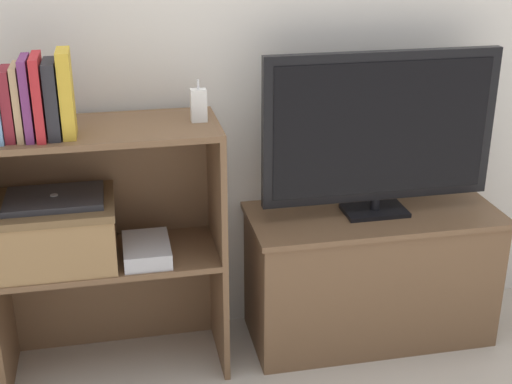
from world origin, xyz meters
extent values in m
plane|color=#BCB2A3|center=(0.00, 0.00, 0.00)|extent=(16.00, 16.00, 0.00)
cube|color=silver|center=(0.00, 0.40, 1.20)|extent=(10.00, 0.05, 2.40)
cube|color=brown|center=(0.43, 0.18, 0.24)|extent=(0.87, 0.36, 0.48)
cube|color=brown|center=(0.43, 0.18, 0.49)|extent=(0.89, 0.38, 0.02)
cube|color=black|center=(0.43, 0.18, 0.51)|extent=(0.22, 0.14, 0.01)
cylinder|color=black|center=(0.43, 0.18, 0.53)|extent=(0.04, 0.04, 0.04)
cube|color=black|center=(0.43, 0.18, 0.81)|extent=(0.81, 0.03, 0.52)
cube|color=black|center=(0.43, 0.16, 0.81)|extent=(0.75, 0.00, 0.46)
cube|color=brown|center=(-0.86, 0.17, 0.22)|extent=(0.02, 0.34, 0.44)
cube|color=brown|center=(-0.13, 0.17, 0.22)|extent=(0.02, 0.34, 0.44)
cube|color=brown|center=(-0.50, 0.33, 0.22)|extent=(0.70, 0.02, 0.44)
cube|color=brown|center=(-0.50, 0.17, 0.43)|extent=(0.70, 0.34, 0.02)
cube|color=brown|center=(-0.13, 0.17, 0.66)|extent=(0.02, 0.34, 0.44)
cube|color=brown|center=(-0.50, 0.33, 0.66)|extent=(0.70, 0.02, 0.44)
cube|color=brown|center=(-0.50, 0.17, 0.87)|extent=(0.70, 0.34, 0.02)
cube|color=maroon|center=(-0.74, 0.10, 0.98)|extent=(0.03, 0.12, 0.21)
cube|color=tan|center=(-0.71, 0.10, 0.98)|extent=(0.02, 0.13, 0.22)
cube|color=#6B2D66|center=(-0.69, 0.10, 0.99)|extent=(0.02, 0.14, 0.24)
cube|color=#B22328|center=(-0.65, 0.10, 1.00)|extent=(0.03, 0.16, 0.24)
cube|color=#232328|center=(-0.62, 0.10, 0.99)|extent=(0.04, 0.14, 0.22)
cube|color=gold|center=(-0.58, 0.10, 1.00)|extent=(0.04, 0.13, 0.25)
cube|color=white|center=(-0.18, 0.17, 0.93)|extent=(0.05, 0.04, 0.10)
cylinder|color=silver|center=(-0.18, 0.17, 0.99)|extent=(0.01, 0.01, 0.03)
cube|color=#937047|center=(-0.65, 0.15, 0.54)|extent=(0.36, 0.30, 0.21)
cube|color=brown|center=(-0.65, 0.15, 0.63)|extent=(0.37, 0.31, 0.02)
cube|color=#2D2D33|center=(-0.65, 0.15, 0.66)|extent=(0.30, 0.21, 0.02)
cylinder|color=#99999E|center=(-0.65, 0.15, 0.67)|extent=(0.02, 0.02, 0.00)
cube|color=#B2B2B7|center=(-0.38, 0.12, 0.47)|extent=(0.15, 0.22, 0.05)
camera|label=1|loc=(-0.44, -1.99, 1.53)|focal=50.00mm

